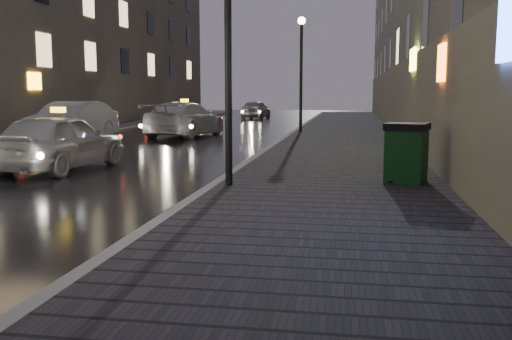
{
  "coord_description": "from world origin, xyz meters",
  "views": [
    {
      "loc": [
        4.22,
        -4.9,
        1.97
      ],
      "look_at": [
        2.86,
        3.21,
        0.85
      ],
      "focal_mm": 40.0,
      "sensor_mm": 36.0,
      "label": 1
    }
  ],
  "objects_px": {
    "trash_bin": "(406,153)",
    "taxi_mid": "(185,119)",
    "car_far": "(256,110)",
    "lamp_far": "(301,60)",
    "taxi_near": "(60,142)",
    "car_left_mid": "(71,122)",
    "taxi_far": "(175,116)",
    "lamp_near": "(228,12)"
  },
  "relations": [
    {
      "from": "trash_bin",
      "to": "taxi_mid",
      "type": "relative_size",
      "value": 0.23
    },
    {
      "from": "taxi_mid",
      "to": "car_far",
      "type": "height_order",
      "value": "taxi_mid"
    },
    {
      "from": "lamp_far",
      "to": "taxi_near",
      "type": "relative_size",
      "value": 1.23
    },
    {
      "from": "car_left_mid",
      "to": "taxi_mid",
      "type": "xyz_separation_m",
      "value": [
        3.6,
        3.64,
        -0.04
      ]
    },
    {
      "from": "taxi_far",
      "to": "taxi_near",
      "type": "bearing_deg",
      "value": -86.11
    },
    {
      "from": "taxi_near",
      "to": "car_far",
      "type": "relative_size",
      "value": 1.06
    },
    {
      "from": "taxi_near",
      "to": "taxi_far",
      "type": "bearing_deg",
      "value": -76.66
    },
    {
      "from": "lamp_near",
      "to": "taxi_near",
      "type": "bearing_deg",
      "value": 152.88
    },
    {
      "from": "taxi_far",
      "to": "car_far",
      "type": "height_order",
      "value": "car_far"
    },
    {
      "from": "taxi_near",
      "to": "car_far",
      "type": "distance_m",
      "value": 28.63
    },
    {
      "from": "taxi_near",
      "to": "lamp_near",
      "type": "bearing_deg",
      "value": 157.6
    },
    {
      "from": "car_left_mid",
      "to": "taxi_far",
      "type": "relative_size",
      "value": 1.07
    },
    {
      "from": "trash_bin",
      "to": "lamp_far",
      "type": "bearing_deg",
      "value": 120.16
    },
    {
      "from": "lamp_near",
      "to": "trash_bin",
      "type": "bearing_deg",
      "value": 14.14
    },
    {
      "from": "lamp_near",
      "to": "taxi_near",
      "type": "xyz_separation_m",
      "value": [
        -4.96,
        2.54,
        -2.76
      ]
    },
    {
      "from": "car_left_mid",
      "to": "taxi_mid",
      "type": "relative_size",
      "value": 0.92
    },
    {
      "from": "trash_bin",
      "to": "car_far",
      "type": "relative_size",
      "value": 0.3
    },
    {
      "from": "lamp_far",
      "to": "trash_bin",
      "type": "distance_m",
      "value": 15.76
    },
    {
      "from": "lamp_near",
      "to": "taxi_far",
      "type": "bearing_deg",
      "value": 110.18
    },
    {
      "from": "taxi_far",
      "to": "lamp_far",
      "type": "bearing_deg",
      "value": -38.32
    },
    {
      "from": "lamp_far",
      "to": "car_far",
      "type": "height_order",
      "value": "lamp_far"
    },
    {
      "from": "lamp_near",
      "to": "car_left_mid",
      "type": "xyz_separation_m",
      "value": [
        -8.65,
        10.33,
        -2.68
      ]
    },
    {
      "from": "lamp_near",
      "to": "car_far",
      "type": "height_order",
      "value": "lamp_near"
    },
    {
      "from": "trash_bin",
      "to": "taxi_far",
      "type": "relative_size",
      "value": 0.26
    },
    {
      "from": "car_left_mid",
      "to": "taxi_far",
      "type": "xyz_separation_m",
      "value": [
        0.87,
        10.84,
        -0.17
      ]
    },
    {
      "from": "lamp_near",
      "to": "taxi_mid",
      "type": "distance_m",
      "value": 15.1
    },
    {
      "from": "trash_bin",
      "to": "car_far",
      "type": "xyz_separation_m",
      "value": [
        -8.17,
        30.29,
        -0.07
      ]
    },
    {
      "from": "trash_bin",
      "to": "taxi_mid",
      "type": "xyz_separation_m",
      "value": [
        -8.53,
        13.1,
        0.01
      ]
    },
    {
      "from": "taxi_mid",
      "to": "car_far",
      "type": "bearing_deg",
      "value": -83.58
    },
    {
      "from": "trash_bin",
      "to": "taxi_near",
      "type": "relative_size",
      "value": 0.28
    },
    {
      "from": "taxi_near",
      "to": "taxi_far",
      "type": "distance_m",
      "value": 18.84
    },
    {
      "from": "lamp_near",
      "to": "car_left_mid",
      "type": "bearing_deg",
      "value": 129.95
    },
    {
      "from": "taxi_near",
      "to": "taxi_mid",
      "type": "distance_m",
      "value": 11.43
    },
    {
      "from": "taxi_mid",
      "to": "taxi_far",
      "type": "bearing_deg",
      "value": -61.61
    },
    {
      "from": "car_far",
      "to": "taxi_mid",
      "type": "bearing_deg",
      "value": 92.22
    },
    {
      "from": "lamp_near",
      "to": "taxi_far",
      "type": "distance_m",
      "value": 22.73
    },
    {
      "from": "lamp_near",
      "to": "car_far",
      "type": "xyz_separation_m",
      "value": [
        -4.69,
        31.17,
        -2.8
      ]
    },
    {
      "from": "trash_bin",
      "to": "taxi_mid",
      "type": "distance_m",
      "value": 15.63
    },
    {
      "from": "taxi_near",
      "to": "car_left_mid",
      "type": "height_order",
      "value": "car_left_mid"
    },
    {
      "from": "trash_bin",
      "to": "taxi_near",
      "type": "distance_m",
      "value": 8.59
    },
    {
      "from": "taxi_mid",
      "to": "car_far",
      "type": "relative_size",
      "value": 1.31
    },
    {
      "from": "trash_bin",
      "to": "taxi_near",
      "type": "height_order",
      "value": "taxi_near"
    }
  ]
}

